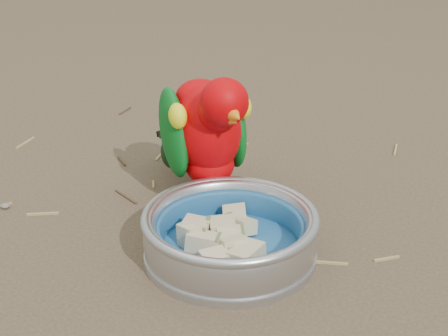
% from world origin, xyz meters
% --- Properties ---
extents(ground, '(60.00, 60.00, 0.00)m').
position_xyz_m(ground, '(0.00, 0.00, 0.00)').
color(ground, brown).
extents(food_bowl, '(0.21, 0.21, 0.02)m').
position_xyz_m(food_bowl, '(0.06, 0.03, 0.01)').
color(food_bowl, '#B2B2BA').
rests_on(food_bowl, ground).
extents(bowl_wall, '(0.21, 0.21, 0.04)m').
position_xyz_m(bowl_wall, '(0.06, 0.03, 0.04)').
color(bowl_wall, '#B2B2BA').
rests_on(bowl_wall, food_bowl).
extents(fruit_wedges, '(0.13, 0.13, 0.03)m').
position_xyz_m(fruit_wedges, '(0.06, 0.03, 0.03)').
color(fruit_wedges, beige).
rests_on(fruit_wedges, food_bowl).
extents(lory_parrot, '(0.25, 0.25, 0.19)m').
position_xyz_m(lory_parrot, '(-0.02, 0.15, 0.10)').
color(lory_parrot, '#BD0004').
rests_on(lory_parrot, ground).
extents(ground_debris, '(0.90, 0.80, 0.01)m').
position_xyz_m(ground_debris, '(0.02, 0.05, 0.00)').
color(ground_debris, '#A48851').
rests_on(ground_debris, ground).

